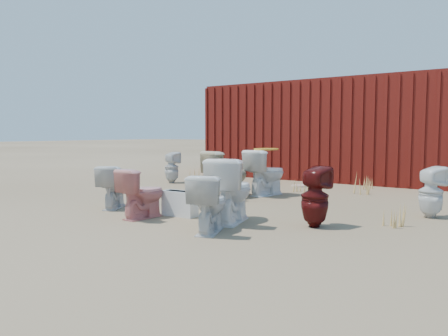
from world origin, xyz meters
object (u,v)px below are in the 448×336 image
Objects in this scene: toilet_front_pink at (142,193)px; toilet_back_beige_right at (226,175)px; toilet_back_e at (431,192)px; toilet_front_c at (231,190)px; toilet_back_beige_left at (229,177)px; shipping_container at (328,131)px; loose_tank at (180,203)px; toilet_front_maroon at (315,197)px; toilet_front_a at (113,187)px; toilet_back_a at (172,167)px; toilet_front_e at (209,203)px; toilet_back_yellowlid at (266,173)px.

toilet_back_beige_right reaches higher than toilet_front_pink.
toilet_back_beige_right reaches higher than toilet_back_e.
toilet_front_c is at bearing 74.36° from toilet_back_e.
toilet_back_e is at bearing 177.36° from toilet_back_beige_left.
shipping_container is 7.16× the size of toilet_front_c.
toilet_front_maroon is at bearing 9.58° from loose_tank.
toilet_front_maroon is 1.49× the size of loose_tank.
toilet_back_beige_right is (0.83, 1.83, 0.09)m from toilet_front_a.
toilet_back_a reaches higher than toilet_back_beige_left.
toilet_back_yellowlid is at bearing -94.14° from toilet_front_e.
shipping_container is at bearing 89.92° from loose_tank.
toilet_back_e is (1.04, 1.48, -0.02)m from toilet_front_maroon.
shipping_container is 8.82× the size of toilet_front_e.
toilet_back_yellowlid reaches higher than toilet_back_beige_left.
toilet_front_a is 3.39m from toilet_back_a.
loose_tank is at bearing -86.77° from shipping_container.
toilet_front_maroon reaches higher than toilet_front_a.
toilet_back_a is 0.85× the size of toilet_back_beige_right.
toilet_front_a is 0.97× the size of toilet_front_e.
toilet_back_e is at bearing -119.94° from toilet_front_maroon.
toilet_front_e is 3.12m from toilet_back_e.
toilet_back_yellowlid is (0.54, 0.43, 0.07)m from toilet_back_beige_left.
toilet_front_c and toilet_back_beige_right have the same top height.
toilet_back_beige_left reaches higher than toilet_front_a.
loose_tank is at bearing -10.81° from toilet_front_c.
shipping_container is 4.50m from toilet_back_beige_right.
toilet_front_pink is at bearing 125.62° from toilet_back_a.
toilet_front_maroon is 1.05× the size of toilet_back_a.
toilet_front_pink is 0.81× the size of toilet_front_c.
shipping_container is at bearing -101.23° from toilet_front_e.
toilet_front_pink is 0.81× the size of toilet_back_yellowlid.
toilet_back_yellowlid is at bearing -85.83° from toilet_front_c.
toilet_front_maroon is at bearing 143.29° from toilet_back_yellowlid.
shipping_container reaches higher than toilet_front_c.
shipping_container is 6.88m from toilet_front_e.
toilet_front_maroon is 5.24m from toilet_back_a.
toilet_back_yellowlid is at bearing 87.54° from loose_tank.
toilet_back_beige_right is at bearing 117.63° from toilet_back_beige_left.
toilet_front_maroon reaches higher than toilet_back_e.
toilet_back_a is at bearing -126.98° from shipping_container.
shipping_container reaches higher than toilet_back_yellowlid.
toilet_front_pink is 4.13m from toilet_back_a.
toilet_back_yellowlid is (0.28, 2.85, 0.08)m from toilet_front_pink.
toilet_front_a is 3.11m from toilet_front_maroon.
toilet_front_pink is at bearing 95.53° from toilet_back_beige_left.
toilet_back_e is (4.10, 2.01, 0.02)m from toilet_front_a.
toilet_front_a is at bearing 75.56° from toilet_back_yellowlid.
toilet_back_a is 2.66m from toilet_back_beige_right.
toilet_front_pink is at bearing -89.74° from shipping_container.
toilet_front_c is 2.74m from toilet_back_e.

